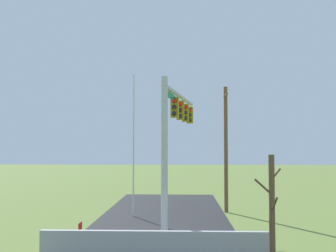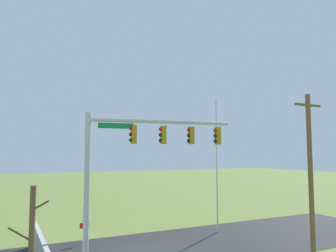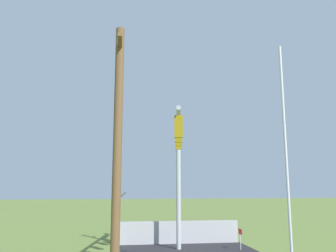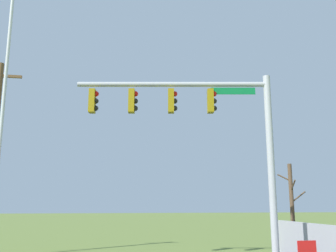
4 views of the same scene
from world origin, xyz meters
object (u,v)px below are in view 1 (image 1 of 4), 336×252
(open_sign, at_px, (80,230))
(bare_tree, at_px, (272,215))
(signal_mast, at_px, (175,128))
(flagpole, at_px, (134,145))
(utility_pole, at_px, (226,147))

(open_sign, bearing_deg, bare_tree, 65.04)
(bare_tree, relative_size, open_sign, 3.42)
(signal_mast, distance_m, open_sign, 6.21)
(bare_tree, bearing_deg, flagpole, -153.02)
(utility_pole, bearing_deg, open_sign, -34.88)
(flagpole, xyz_separation_m, open_sign, (8.65, -1.20, -3.65))
(flagpole, bearing_deg, signal_mast, 22.02)
(signal_mast, xyz_separation_m, utility_pole, (-8.80, 3.29, -0.89))
(bare_tree, bearing_deg, utility_pole, -179.83)
(signal_mast, relative_size, utility_pole, 0.90)
(signal_mast, distance_m, flagpole, 7.55)
(signal_mast, distance_m, utility_pole, 9.44)
(utility_pole, xyz_separation_m, bare_tree, (13.91, 0.04, -2.30))
(signal_mast, distance_m, bare_tree, 6.88)
(signal_mast, xyz_separation_m, bare_tree, (5.11, 3.33, -3.18))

